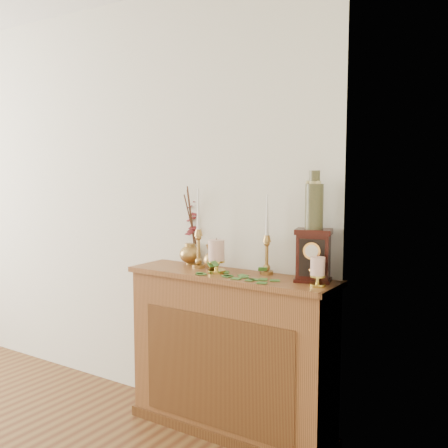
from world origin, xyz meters
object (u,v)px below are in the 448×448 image
Objects in this scene: bud_vase at (212,258)px; ceramic_vase at (314,203)px; candlestick_left at (198,242)px; ginger_jar at (193,229)px; candlestick_center at (267,248)px; mantel_clock at (313,256)px.

ceramic_vase is (0.58, 0.08, 0.33)m from bud_vase.
ginger_jar reaches higher than candlestick_left.
ginger_jar is at bearing 174.56° from candlestick_center.
ceramic_vase reaches higher than candlestick_left.
candlestick_left is 0.17m from ginger_jar.
candlestick_center is at bearing -5.44° from ginger_jar.
candlestick_left is 2.96× the size of bud_vase.
bud_vase is at bearing 171.78° from mantel_clock.
mantel_clock is 0.27m from ceramic_vase.
mantel_clock is at bearing 7.29° from bud_vase.
mantel_clock is (0.84, -0.09, -0.08)m from ginger_jar.
bud_vase is at bearing -22.95° from candlestick_left.
candlestick_center is 0.30m from mantel_clock.
bud_vase is at bearing -172.46° from ceramic_vase.
ceramic_vase is at bearing 90.00° from mantel_clock.
ginger_jar is 1.75× the size of mantel_clock.
candlestick_left is 1.71× the size of mantel_clock.
ceramic_vase is (0.29, -0.04, 0.26)m from candlestick_center.
candlestick_center is at bearing 7.42° from candlestick_left.
bud_vase is 0.34m from ginger_jar.
ginger_jar is 0.85m from mantel_clock.
ceramic_vase reaches higher than bud_vase.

